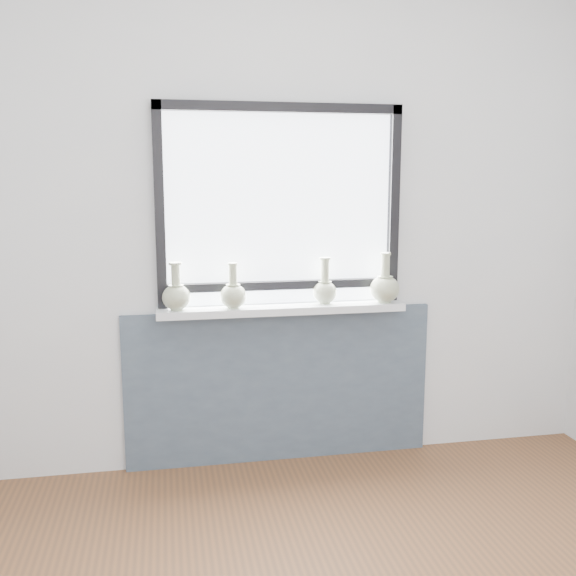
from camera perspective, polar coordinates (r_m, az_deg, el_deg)
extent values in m
cube|color=silver|center=(3.46, -0.82, 5.30)|extent=(3.60, 0.02, 2.60)
cube|color=#4B5A6B|center=(3.60, -0.70, -8.67)|extent=(1.70, 0.03, 0.86)
cube|color=white|center=(3.42, -0.51, -1.86)|extent=(1.32, 0.18, 0.04)
cube|color=black|center=(3.34, -11.36, 7.11)|extent=(0.05, 0.06, 1.05)
cube|color=black|center=(3.56, 9.35, 7.33)|extent=(0.05, 0.06, 1.05)
cube|color=black|center=(3.41, -0.69, 15.76)|extent=(1.30, 0.06, 0.05)
cube|color=black|center=(3.44, -0.66, 0.26)|extent=(1.20, 0.05, 0.04)
cube|color=white|center=(3.42, -0.75, 6.94)|extent=(1.20, 0.01, 1.00)
cylinder|color=#B3BD98|center=(3.33, -9.86, -1.88)|extent=(0.06, 0.06, 0.01)
ellipsoid|color=#B3BD98|center=(3.32, -9.89, -0.83)|extent=(0.14, 0.14, 0.13)
cone|color=#B3BD98|center=(3.31, -9.92, 0.03)|extent=(0.08, 0.08, 0.03)
cylinder|color=#B3BD98|center=(3.30, -9.94, 1.01)|extent=(0.05, 0.05, 0.12)
cylinder|color=#B3BD98|center=(3.30, -9.98, 2.16)|extent=(0.07, 0.07, 0.01)
cylinder|color=#B3BD98|center=(3.35, -4.88, -1.73)|extent=(0.06, 0.06, 0.01)
ellipsoid|color=#B3BD98|center=(3.34, -4.89, -0.73)|extent=(0.14, 0.14, 0.13)
cone|color=#B3BD98|center=(3.33, -4.90, 0.09)|extent=(0.08, 0.08, 0.03)
cylinder|color=#B3BD98|center=(3.32, -4.92, 1.04)|extent=(0.05, 0.05, 0.12)
cylinder|color=#B3BD98|center=(3.31, -4.93, 2.14)|extent=(0.05, 0.05, 0.01)
cylinder|color=#B3BD98|center=(3.47, 3.28, -1.30)|extent=(0.06, 0.06, 0.01)
ellipsoid|color=#B3BD98|center=(3.46, 3.29, -0.39)|extent=(0.13, 0.13, 0.12)
cone|color=#B3BD98|center=(3.45, 3.30, 0.36)|extent=(0.07, 0.07, 0.03)
cylinder|color=#B3BD98|center=(3.44, 3.31, 1.42)|extent=(0.05, 0.05, 0.14)
cylinder|color=#B3BD98|center=(3.43, 3.32, 2.64)|extent=(0.06, 0.06, 0.01)
cylinder|color=#B3BD98|center=(3.53, 8.56, -1.21)|extent=(0.07, 0.07, 0.01)
ellipsoid|color=#B3BD98|center=(3.52, 8.59, -0.09)|extent=(0.16, 0.16, 0.15)
cone|color=#B3BD98|center=(3.51, 8.61, 0.80)|extent=(0.09, 0.09, 0.03)
cylinder|color=#B3BD98|center=(3.50, 8.64, 1.84)|extent=(0.05, 0.05, 0.14)
cylinder|color=#B3BD98|center=(3.49, 8.67, 3.02)|extent=(0.06, 0.06, 0.01)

